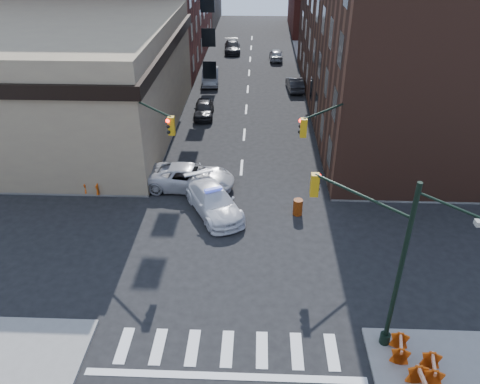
# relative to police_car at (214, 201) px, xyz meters

# --- Properties ---
(ground) EXTENTS (140.00, 140.00, 0.00)m
(ground) POSITION_rel_police_car_xyz_m (1.52, -3.92, -0.82)
(ground) COLOR black
(ground) RESTS_ON ground
(sidewalk_nw) EXTENTS (34.00, 54.50, 0.15)m
(sidewalk_nw) POSITION_rel_police_car_xyz_m (-21.48, 28.83, -0.75)
(sidewalk_nw) COLOR gray
(sidewalk_nw) RESTS_ON ground
(sidewalk_ne) EXTENTS (34.00, 54.50, 0.15)m
(sidewalk_ne) POSITION_rel_police_car_xyz_m (24.52, 28.83, -0.75)
(sidewalk_ne) COLOR gray
(sidewalk_ne) RESTS_ON ground
(bank_building) EXTENTS (22.00, 22.00, 9.00)m
(bank_building) POSITION_rel_police_car_xyz_m (-15.48, 12.58, 3.68)
(bank_building) COLOR #968462
(bank_building) RESTS_ON ground
(commercial_row_ne) EXTENTS (14.00, 34.00, 14.00)m
(commercial_row_ne) POSITION_rel_police_car_xyz_m (14.52, 18.58, 6.18)
(commercial_row_ne) COLOR #49291D
(commercial_row_ne) RESTS_ON ground
(signal_pole_se) EXTENTS (5.40, 5.27, 8.00)m
(signal_pole_se) POSITION_rel_police_car_xyz_m (7.56, -9.44, 3.79)
(signal_pole_se) COLOR black
(signal_pole_se) RESTS_ON sidewalk_se
(signal_pole_nw) EXTENTS (3.58, 3.67, 8.00)m
(signal_pole_nw) POSITION_rel_police_car_xyz_m (-4.33, 1.42, 3.51)
(signal_pole_nw) COLOR black
(signal_pole_nw) RESTS_ON sidewalk_nw
(signal_pole_ne) EXTENTS (3.67, 3.58, 8.00)m
(signal_pole_ne) POSITION_rel_police_car_xyz_m (7.35, 1.44, 3.51)
(signal_pole_ne) COLOR black
(signal_pole_ne) RESTS_ON sidewalk_ne
(tree_ne_near) EXTENTS (3.00, 3.00, 4.85)m
(tree_ne_near) POSITION_rel_police_car_xyz_m (9.02, 22.08, 2.66)
(tree_ne_near) COLOR black
(tree_ne_near) RESTS_ON sidewalk_ne
(tree_ne_far) EXTENTS (3.00, 3.00, 4.85)m
(tree_ne_far) POSITION_rel_police_car_xyz_m (9.02, 30.08, 2.66)
(tree_ne_far) COLOR black
(tree_ne_far) RESTS_ON sidewalk_ne
(police_car) EXTENTS (4.62, 6.11, 1.65)m
(police_car) POSITION_rel_police_car_xyz_m (0.00, 0.00, 0.00)
(police_car) COLOR silver
(police_car) RESTS_ON ground
(pickup) EXTENTS (6.18, 3.21, 1.66)m
(pickup) POSITION_rel_police_car_xyz_m (-1.85, 2.97, 0.01)
(pickup) COLOR silver
(pickup) RESTS_ON ground
(parked_car_wnear) EXTENTS (1.94, 4.39, 1.47)m
(parked_car_wnear) POSITION_rel_police_car_xyz_m (-2.34, 16.14, -0.09)
(parked_car_wnear) COLOR black
(parked_car_wnear) RESTS_ON ground
(parked_car_wfar) EXTENTS (2.11, 5.13, 1.65)m
(parked_car_wfar) POSITION_rel_police_car_xyz_m (-2.65, 25.89, 0.00)
(parked_car_wfar) COLOR gray
(parked_car_wfar) RESTS_ON ground
(parked_car_wdeep) EXTENTS (2.43, 5.23, 1.48)m
(parked_car_wdeep) POSITION_rel_police_car_xyz_m (-0.98, 39.49, -0.09)
(parked_car_wdeep) COLOR black
(parked_car_wdeep) RESTS_ON ground
(parked_car_enear) EXTENTS (1.83, 4.33, 1.39)m
(parked_car_enear) POSITION_rel_police_car_xyz_m (6.49, 23.95, -0.13)
(parked_car_enear) COLOR black
(parked_car_enear) RESTS_ON ground
(parked_car_efar) EXTENTS (1.70, 4.09, 1.39)m
(parked_car_efar) POSITION_rel_police_car_xyz_m (4.83, 35.91, -0.13)
(parked_car_efar) COLOR #97999F
(parked_car_efar) RESTS_ON ground
(pedestrian_a) EXTENTS (0.67, 0.58, 1.56)m
(pedestrian_a) POSITION_rel_police_car_xyz_m (-7.86, 2.08, 0.10)
(pedestrian_a) COLOR black
(pedestrian_a) RESTS_ON sidewalk_nw
(pedestrian_b) EXTENTS (1.22, 1.14, 1.99)m
(pedestrian_b) POSITION_rel_police_car_xyz_m (-8.20, 2.08, 0.32)
(pedestrian_b) COLOR black
(pedestrian_b) RESTS_ON sidewalk_nw
(pedestrian_c) EXTENTS (1.15, 0.98, 1.85)m
(pedestrian_c) POSITION_rel_police_car_xyz_m (-10.75, 2.08, 0.25)
(pedestrian_c) COLOR #1E252D
(pedestrian_c) RESTS_ON sidewalk_nw
(barrel_road) EXTENTS (0.74, 0.74, 1.05)m
(barrel_road) POSITION_rel_police_car_xyz_m (5.23, -0.03, -0.30)
(barrel_road) COLOR #F1430B
(barrel_road) RESTS_ON ground
(barrel_bank) EXTENTS (0.60, 0.60, 0.99)m
(barrel_bank) POSITION_rel_police_car_xyz_m (-1.63, 3.23, -0.33)
(barrel_bank) COLOR #D75E0A
(barrel_bank) RESTS_ON ground
(barricade_se_a) EXTENTS (0.80, 1.26, 0.88)m
(barricade_se_a) POSITION_rel_police_car_xyz_m (9.77, -11.92, -0.24)
(barricade_se_a) COLOR #DB640A
(barricade_se_a) RESTS_ON sidewalk_se
(barricade_se_b) EXTENTS (0.80, 1.24, 0.86)m
(barricade_se_b) POSITION_rel_police_car_xyz_m (8.74, -10.92, -0.24)
(barricade_se_b) COLOR #F2450B
(barricade_se_b) RESTS_ON sidewalk_se
(barricade_nw_a) EXTENTS (1.40, 0.84, 0.99)m
(barricade_nw_a) POSITION_rel_police_car_xyz_m (-6.05, 3.59, -0.18)
(barricade_nw_a) COLOR #EF540B
(barricade_nw_a) RESTS_ON sidewalk_nw
(barricade_nw_b) EXTENTS (1.20, 0.75, 0.84)m
(barricade_nw_b) POSITION_rel_police_car_xyz_m (-8.17, 1.78, -0.25)
(barricade_nw_b) COLOR #EF3A0B
(barricade_nw_b) RESTS_ON sidewalk_nw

